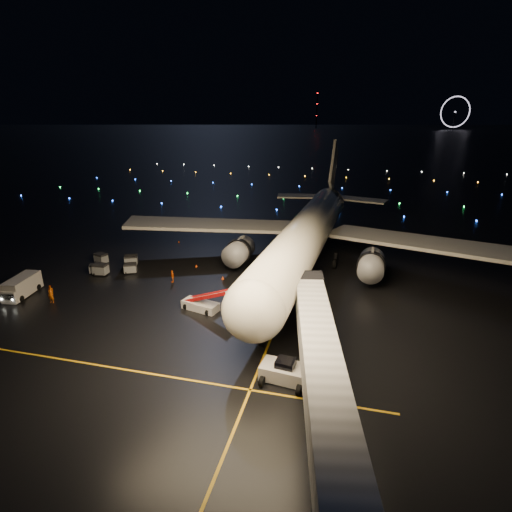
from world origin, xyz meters
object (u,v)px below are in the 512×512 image
object	(u,v)px
pushback_tug	(285,370)
baggage_cart_2	(131,260)
airliner	(312,207)
crew_b	(51,291)
baggage_cart_1	(96,269)
crew_a	(51,296)
baggage_cart_0	(130,268)
baggage_cart_4	(101,258)
crew_c	(172,276)
belt_loader	(200,297)
baggage_cart_3	(101,269)
service_truck	(22,286)

from	to	relation	value
pushback_tug	baggage_cart_2	distance (m)	38.66
airliner	crew_b	bearing A→B (deg)	-141.08
pushback_tug	baggage_cart_1	xyz separation A→B (m)	(-33.82, 19.38, -0.34)
crew_b	baggage_cart_2	world-z (taller)	baggage_cart_2
airliner	baggage_cart_1	xyz separation A→B (m)	(-32.11, -14.21, -8.52)
crew_a	baggage_cart_0	size ratio (longest dim) A/B	1.04
baggage_cart_2	baggage_cart_4	distance (m)	5.40
baggage_cart_0	baggage_cart_4	distance (m)	7.64
baggage_cart_0	baggage_cart_1	bearing A→B (deg)	171.50
crew_c	baggage_cart_0	size ratio (longest dim) A/B	1.01
baggage_cart_0	baggage_cart_4	bearing A→B (deg)	134.89
belt_loader	baggage_cart_1	world-z (taller)	belt_loader
crew_c	baggage_cart_2	size ratio (longest dim) A/B	0.95
airliner	baggage_cart_3	xyz separation A→B (m)	(-30.97, -14.58, -8.37)
crew_c	baggage_cart_4	bearing A→B (deg)	-139.58
crew_c	baggage_cart_3	distance (m)	12.20
crew_b	baggage_cart_2	distance (m)	14.34
crew_a	baggage_cart_2	xyz separation A→B (m)	(2.82, 15.30, -0.13)
crew_b	baggage_cart_4	xyz separation A→B (m)	(-1.14, 13.28, 0.02)
crew_c	baggage_cart_1	world-z (taller)	crew_c
baggage_cart_0	baggage_cart_3	world-z (taller)	baggage_cart_3
pushback_tug	baggage_cart_3	bearing A→B (deg)	156.37
belt_loader	crew_b	world-z (taller)	belt_loader
airliner	crew_b	xyz separation A→B (m)	(-32.85, -23.28, -8.44)
belt_loader	service_truck	bearing A→B (deg)	-161.06
crew_a	crew_b	bearing A→B (deg)	118.89
crew_a	baggage_cart_3	xyz separation A→B (m)	(0.45, 10.30, -0.07)
pushback_tug	service_truck	bearing A→B (deg)	172.25
crew_b	airliner	bearing A→B (deg)	38.11
baggage_cart_0	baggage_cart_4	world-z (taller)	baggage_cart_4
belt_loader	baggage_cart_4	size ratio (longest dim) A/B	3.52
airliner	baggage_cart_2	xyz separation A→B (m)	(-28.60, -9.59, -8.43)
airliner	baggage_cart_0	xyz separation A→B (m)	(-26.86, -12.76, -8.48)
crew_c	baggage_cart_1	xyz separation A→B (m)	(-13.35, 0.36, -0.19)
crew_a	baggage_cart_1	distance (m)	10.70
baggage_cart_2	baggage_cart_4	world-z (taller)	baggage_cart_4
baggage_cart_0	baggage_cart_2	bearing A→B (deg)	94.71
crew_b	baggage_cart_2	size ratio (longest dim) A/B	0.83
baggage_cart_0	baggage_cart_1	size ratio (longest dim) A/B	1.05
crew_b	pushback_tug	bearing A→B (deg)	-13.83
pushback_tug	baggage_cart_3	xyz separation A→B (m)	(-32.67, 19.00, -0.19)
service_truck	baggage_cart_4	xyz separation A→B (m)	(3.02, 13.71, -0.47)
pushback_tug	crew_c	xyz separation A→B (m)	(-20.47, 19.02, -0.15)
baggage_cart_1	crew_b	bearing A→B (deg)	-119.08
crew_a	baggage_cart_3	bearing A→B (deg)	74.73
service_truck	crew_a	size ratio (longest dim) A/B	3.70
belt_loader	baggage_cart_2	world-z (taller)	belt_loader
belt_loader	baggage_cart_3	xyz separation A→B (m)	(-19.54, 7.34, -0.82)
airliner	baggage_cart_0	size ratio (longest dim) A/B	35.10
baggage_cart_2	baggage_cart_0	bearing A→B (deg)	-85.95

